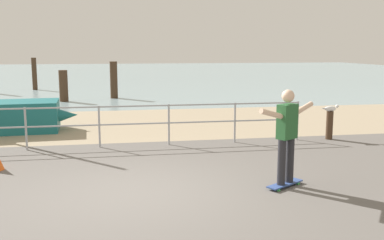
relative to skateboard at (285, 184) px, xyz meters
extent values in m
cube|color=#605B56|center=(-2.57, -0.86, -0.07)|extent=(24.00, 10.00, 0.04)
cube|color=tan|center=(-2.57, 7.14, -0.07)|extent=(24.00, 6.00, 0.04)
cube|color=#849EA3|center=(-2.57, 35.14, -0.07)|extent=(72.00, 50.00, 0.04)
cylinder|color=#9EA0A5|center=(-5.01, 3.74, 0.46)|extent=(0.05, 0.05, 1.05)
cylinder|color=#9EA0A5|center=(-3.30, 3.74, 0.46)|extent=(0.05, 0.05, 1.05)
cylinder|color=#9EA0A5|center=(-1.59, 3.74, 0.46)|extent=(0.05, 0.05, 1.05)
cylinder|color=#9EA0A5|center=(0.11, 3.74, 0.46)|extent=(0.05, 0.05, 1.05)
cylinder|color=#9EA0A5|center=(1.82, 3.74, 0.46)|extent=(0.05, 0.05, 1.05)
cylinder|color=#9EA0A5|center=(-4.15, 3.74, 0.95)|extent=(11.94, 0.04, 0.04)
cylinder|color=#9EA0A5|center=(-4.15, 3.74, 0.51)|extent=(11.94, 0.04, 0.04)
cone|color=#19666B|center=(-4.56, 6.35, 0.38)|extent=(1.14, 0.83, 0.77)
cube|color=#334C8C|center=(0.00, 0.00, 0.00)|extent=(0.78, 0.59, 0.02)
cylinder|color=#3FBF59|center=(0.20, 0.22, -0.04)|extent=(0.07, 0.06, 0.06)
cylinder|color=#3FBF59|center=(0.28, 0.08, -0.04)|extent=(0.07, 0.06, 0.06)
cylinder|color=#3FBF59|center=(-0.28, -0.08, -0.04)|extent=(0.07, 0.06, 0.06)
cylinder|color=#3FBF59|center=(-0.20, -0.22, -0.04)|extent=(0.07, 0.06, 0.06)
cylinder|color=#26262B|center=(0.10, 0.06, 0.42)|extent=(0.14, 0.14, 0.80)
cylinder|color=#26262B|center=(-0.10, -0.06, 0.42)|extent=(0.14, 0.14, 0.80)
cube|color=#26592D|center=(0.00, 0.00, 1.12)|extent=(0.41, 0.36, 0.60)
sphere|color=beige|center=(0.00, 0.00, 1.56)|extent=(0.22, 0.22, 0.22)
cylinder|color=beige|center=(0.38, 0.24, 1.30)|extent=(0.52, 0.37, 0.23)
cylinder|color=beige|center=(-0.38, -0.24, 1.30)|extent=(0.52, 0.37, 0.23)
cylinder|color=#422D1E|center=(2.70, 3.68, 0.32)|extent=(0.18, 0.18, 0.77)
ellipsoid|color=white|center=(2.70, 3.68, 0.77)|extent=(0.32, 0.14, 0.14)
sphere|color=white|center=(2.89, 3.68, 0.83)|extent=(0.09, 0.09, 0.09)
cone|color=gold|center=(2.94, 3.68, 0.83)|extent=(0.05, 0.02, 0.02)
cube|color=slate|center=(2.54, 3.68, 0.78)|extent=(0.12, 0.08, 0.02)
cylinder|color=#422D1E|center=(-7.40, 19.59, 0.86)|extent=(0.27, 0.27, 1.86)
cylinder|color=#422D1E|center=(-5.16, 13.55, 0.65)|extent=(0.39, 0.39, 1.43)
cylinder|color=#422D1E|center=(-2.92, 14.49, 0.82)|extent=(0.35, 0.35, 1.78)
camera|label=1|loc=(-2.92, -7.13, 2.38)|focal=41.56mm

